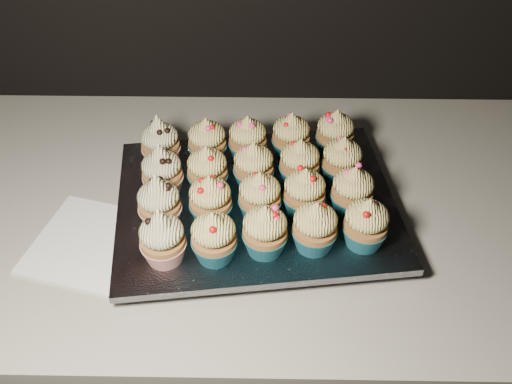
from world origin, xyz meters
TOP-DOWN VIEW (x-y plane):
  - cabinet at (0.00, 1.70)m, footprint 2.40×0.60m
  - worktop at (0.00, 1.70)m, footprint 2.44×0.64m
  - napkin at (-0.15, 1.60)m, footprint 0.20×0.20m
  - baking_tray at (0.10, 1.66)m, footprint 0.43×0.35m
  - foil_lining at (0.10, 1.66)m, footprint 0.46×0.38m
  - cupcake_0 at (-0.03, 1.54)m, footprint 0.06×0.06m
  - cupcake_1 at (0.04, 1.55)m, footprint 0.06×0.06m
  - cupcake_2 at (0.11, 1.56)m, footprint 0.06×0.06m
  - cupcake_3 at (0.18, 1.57)m, footprint 0.06×0.06m
  - cupcake_4 at (0.25, 1.58)m, footprint 0.06×0.06m
  - cupcake_5 at (-0.04, 1.61)m, footprint 0.06×0.06m
  - cupcake_6 at (0.03, 1.62)m, footprint 0.06×0.06m
  - cupcake_7 at (0.10, 1.63)m, footprint 0.06×0.06m
  - cupcake_8 at (0.17, 1.64)m, footprint 0.06×0.06m
  - cupcake_9 at (0.24, 1.64)m, footprint 0.06×0.06m
  - cupcake_10 at (-0.05, 1.68)m, footprint 0.06×0.06m
  - cupcake_11 at (0.02, 1.69)m, footprint 0.06×0.06m
  - cupcake_12 at (0.09, 1.70)m, footprint 0.06×0.06m
  - cupcake_13 at (0.16, 1.71)m, footprint 0.06×0.06m
  - cupcake_14 at (0.23, 1.71)m, footprint 0.06×0.06m
  - cupcake_15 at (-0.06, 1.75)m, footprint 0.06×0.06m
  - cupcake_16 at (0.01, 1.76)m, footprint 0.06×0.06m
  - cupcake_17 at (0.08, 1.76)m, footprint 0.06×0.06m
  - cupcake_18 at (0.15, 1.77)m, footprint 0.06×0.06m
  - cupcake_19 at (0.22, 1.78)m, footprint 0.06×0.06m

SIDE VIEW (x-z plane):
  - cabinet at x=0.00m, z-range 0.00..0.86m
  - worktop at x=0.00m, z-range 0.86..0.90m
  - napkin at x=-0.15m, z-range 0.90..0.90m
  - baking_tray at x=0.10m, z-range 0.90..0.92m
  - foil_lining at x=0.10m, z-range 0.92..0.93m
  - cupcake_1 at x=0.04m, z-range 0.93..1.01m
  - cupcake_2 at x=0.11m, z-range 0.93..1.01m
  - cupcake_3 at x=0.18m, z-range 0.93..1.01m
  - cupcake_4 at x=0.25m, z-range 0.93..1.01m
  - cupcake_6 at x=0.03m, z-range 0.93..1.01m
  - cupcake_7 at x=0.10m, z-range 0.93..1.01m
  - cupcake_8 at x=0.17m, z-range 0.93..1.01m
  - cupcake_9 at x=0.24m, z-range 0.93..1.01m
  - cupcake_11 at x=0.02m, z-range 0.93..1.01m
  - cupcake_12 at x=0.09m, z-range 0.93..1.01m
  - cupcake_13 at x=0.16m, z-range 0.93..1.01m
  - cupcake_14 at x=0.23m, z-range 0.93..1.01m
  - cupcake_16 at x=0.01m, z-range 0.93..1.01m
  - cupcake_17 at x=0.08m, z-range 0.93..1.01m
  - cupcake_18 at x=0.15m, z-range 0.93..1.01m
  - cupcake_19 at x=0.22m, z-range 0.93..1.01m
  - cupcake_0 at x=-0.03m, z-range 0.93..1.02m
  - cupcake_5 at x=-0.04m, z-range 0.93..1.02m
  - cupcake_10 at x=-0.05m, z-range 0.93..1.02m
  - cupcake_15 at x=-0.06m, z-range 0.93..1.02m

